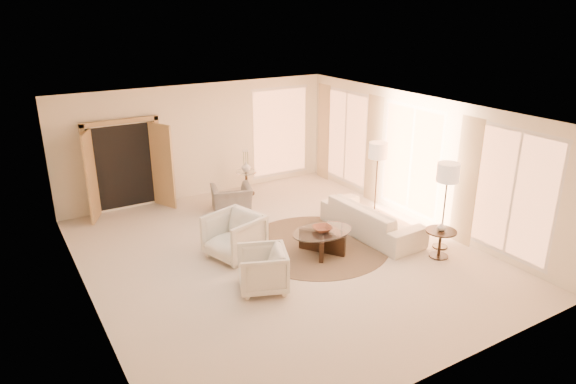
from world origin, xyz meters
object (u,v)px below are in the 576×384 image
armchair_left (234,234)px  side_table (246,180)px  end_table (440,239)px  coffee_table (322,239)px  armchair_right (262,267)px  accent_chair (231,194)px  side_vase (246,167)px  sofa (372,219)px  floor_lamp_far (448,176)px  floor_lamp_near (378,154)px  bowl (322,229)px  end_vase (442,226)px

armchair_left → side_table: bearing=132.5°
end_table → side_table: 5.28m
coffee_table → end_table: bearing=-35.4°
coffee_table → armchair_right: bearing=-159.8°
accent_chair → side_vase: side_vase is taller
side_table → sofa: bearing=-72.0°
sofa → armchair_right: 3.14m
floor_lamp_far → side_vase: (-1.93, 4.76, -0.76)m
sofa → side_vase: side_vase is taller
armchair_left → sofa: bearing=62.3°
floor_lamp_far → floor_lamp_near: bearing=90.0°
armchair_right → floor_lamp_near: size_ratio=0.48×
sofa → bowl: (-1.39, -0.18, 0.16)m
sofa → armchair_left: (-2.92, 0.56, 0.13)m
coffee_table → side_table: 3.74m
end_table → floor_lamp_far: 1.20m
end_table → accent_chair: bearing=119.5°
armchair_right → coffee_table: (1.65, 0.61, -0.12)m
armchair_right → floor_lamp_far: (3.81, -0.43, 1.09)m
armchair_left → end_table: 3.94m
floor_lamp_far → sofa: bearing=122.6°
armchair_left → end_vase: (3.37, -2.04, 0.16)m
accent_chair → coffee_table: accent_chair is taller
sofa → end_vase: 1.58m
sofa → side_vase: 3.75m
bowl → side_vase: side_vase is taller
armchair_left → side_vase: armchair_left is taller
sofa → coffee_table: size_ratio=1.85×
end_vase → side_vase: 5.28m
floor_lamp_near → coffee_table: bearing=-155.4°
coffee_table → floor_lamp_far: 2.68m
sofa → side_table: 3.73m
side_table → armchair_right: bearing=-113.5°
armchair_right → end_vase: bearing=100.4°
end_table → floor_lamp_far: bearing=39.8°
coffee_table → bowl: (0.00, 0.00, 0.22)m
armchair_left → floor_lamp_far: bearing=47.5°
end_table → bowl: bowl is taller
armchair_right → end_vase: 3.56m
sofa → floor_lamp_far: (0.78, -1.21, 1.15)m
armchair_left → armchair_right: armchair_left is taller
accent_chair → end_table: size_ratio=1.56×
bowl → end_vase: size_ratio=2.13×
armchair_right → floor_lamp_near: bearing=134.5°
side_table → side_vase: size_ratio=2.46×
side_table → end_vase: end_vase is taller
bowl → coffee_table: bearing=0.0°
armchair_right → floor_lamp_far: size_ratio=0.46×
sofa → end_table: (0.45, -1.49, 0.03)m
armchair_right → floor_lamp_near: floor_lamp_near is taller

